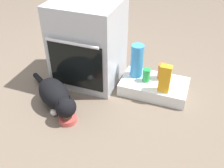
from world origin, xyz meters
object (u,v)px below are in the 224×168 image
(food_bowl, at_px, (68,119))
(water_bottle, at_px, (137,61))
(oven, at_px, (89,43))
(cat, at_px, (56,96))
(sauce_jar, at_px, (162,72))
(pantry_cabinet, at_px, (154,87))
(soda_can, at_px, (146,75))
(juice_carton, at_px, (165,79))

(food_bowl, distance_m, water_bottle, 0.77)
(oven, height_order, cat, oven)
(food_bowl, bearing_deg, oven, 97.40)
(food_bowl, bearing_deg, cat, 144.24)
(cat, distance_m, sauce_jar, 0.93)
(pantry_cabinet, height_order, soda_can, soda_can)
(oven, height_order, water_bottle, oven)
(oven, height_order, pantry_cabinet, oven)
(oven, xyz_separation_m, cat, (-0.08, -0.50, -0.25))
(food_bowl, bearing_deg, soda_can, 51.58)
(soda_can, distance_m, juice_carton, 0.20)
(pantry_cabinet, distance_m, food_bowl, 0.81)
(oven, bearing_deg, sauce_jar, 5.19)
(oven, distance_m, water_bottle, 0.45)
(oven, distance_m, food_bowl, 0.71)
(oven, xyz_separation_m, water_bottle, (0.44, 0.03, -0.11))
(sauce_jar, xyz_separation_m, juice_carton, (0.05, -0.17, 0.05))
(soda_can, xyz_separation_m, juice_carton, (0.17, -0.09, 0.06))
(pantry_cabinet, bearing_deg, soda_can, -168.36)
(oven, bearing_deg, juice_carton, -8.99)
(oven, bearing_deg, soda_can, -2.70)
(soda_can, bearing_deg, pantry_cabinet, 11.64)
(food_bowl, relative_size, soda_can, 1.16)
(food_bowl, relative_size, juice_carton, 0.58)
(soda_can, distance_m, sauce_jar, 0.15)
(pantry_cabinet, xyz_separation_m, juice_carton, (0.10, -0.10, 0.17))
(oven, xyz_separation_m, food_bowl, (0.08, -0.61, -0.34))
(cat, height_order, sauce_jar, sauce_jar)
(oven, height_order, soda_can, oven)
(soda_can, relative_size, juice_carton, 0.50)
(cat, relative_size, juice_carton, 2.71)
(food_bowl, xyz_separation_m, juice_carton, (0.63, 0.50, 0.20))
(food_bowl, distance_m, juice_carton, 0.83)
(soda_can, bearing_deg, cat, -142.86)
(sauce_jar, height_order, juice_carton, juice_carton)
(oven, relative_size, sauce_jar, 5.32)
(food_bowl, xyz_separation_m, cat, (-0.16, 0.11, 0.10))
(pantry_cabinet, relative_size, food_bowl, 4.15)
(oven, relative_size, pantry_cabinet, 1.29)
(oven, relative_size, juice_carton, 3.10)
(oven, height_order, juice_carton, oven)
(oven, distance_m, pantry_cabinet, 0.69)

